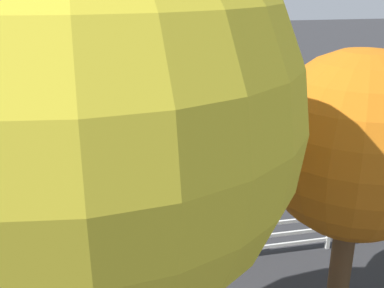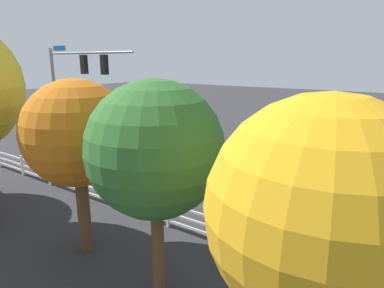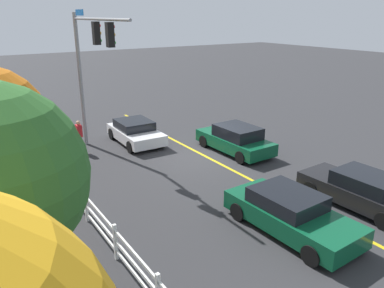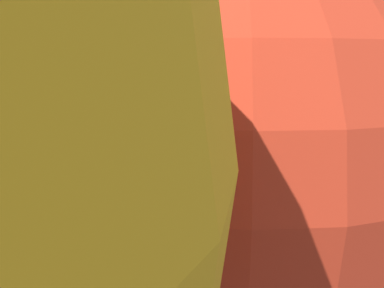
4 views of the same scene
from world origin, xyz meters
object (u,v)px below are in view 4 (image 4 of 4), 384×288
car_3 (198,144)px  car_2 (1,214)px  pedestrian (38,238)px  car_1 (245,155)px  tree_5 (232,152)px  car_0 (75,166)px

car_3 → car_2: bearing=16.4°
car_3 → pedestrian: size_ratio=2.64×
car_1 → tree_5: size_ratio=0.75×
car_0 → car_1: (-6.94, 3.38, -0.03)m
car_1 → tree_5: (11.52, 9.46, 3.27)m
car_0 → car_2: 5.62m
car_3 → pedestrian: (11.61, 6.85, 0.26)m
car_0 → car_2: bearing=39.7°
car_1 → car_3: 3.48m
tree_5 → car_3: bearing=-132.3°
pedestrian → car_3: bearing=122.1°
car_3 → tree_5: size_ratio=0.72×
pedestrian → tree_5: tree_5 is taller
car_2 → pedestrian: bearing=-92.0°
car_1 → pedestrian: size_ratio=2.75×
car_0 → tree_5: tree_5 is taller
car_1 → pedestrian: (11.38, 3.38, 0.26)m
pedestrian → tree_5: (0.14, 6.08, 3.01)m
car_2 → car_3: size_ratio=0.90×
tree_5 → car_0: bearing=-109.6°
car_3 → pedestrian: 13.49m
car_0 → car_3: (-7.18, -0.09, -0.03)m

